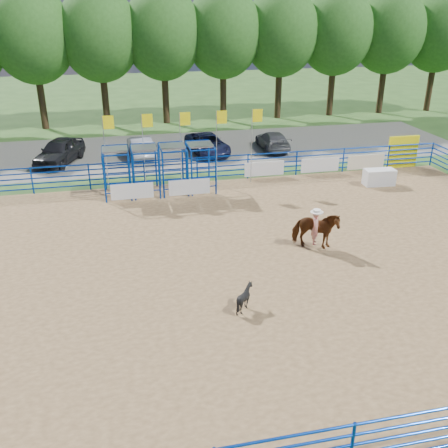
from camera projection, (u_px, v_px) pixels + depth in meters
The scene contains 13 objects.
ground at pixel (239, 263), 19.92m from camera, with size 120.00×120.00×0.00m, color #395F26.
arena_dirt at pixel (239, 263), 19.91m from camera, with size 30.00×20.00×0.02m, color olive.
gravel_strip at pixel (181, 150), 35.09m from camera, with size 40.00×10.00×0.01m, color slate.
announcer_table at pixel (379, 177), 28.20m from camera, with size 1.71×0.80×0.91m, color silver.
horse_and_rider at pixel (316, 228), 20.73m from camera, with size 2.14×1.59×2.47m.
calf at pixel (245, 298), 16.70m from camera, with size 0.72×0.81×0.90m, color black.
car_a at pixel (59, 151), 31.92m from camera, with size 1.87×4.66×1.59m, color black.
car_b at pixel (140, 146), 33.54m from camera, with size 1.39×3.99×1.31m, color #9B9EA4.
car_c at pixel (207, 144), 34.08m from camera, with size 2.17×4.70×1.31m, color #161937.
car_d at pixel (273, 140), 35.09m from camera, with size 1.72×4.24×1.23m, color #525255.
perimeter_fence at pixel (239, 246), 19.61m from camera, with size 30.10×20.10×1.50m.
chute_assembly at pixel (166, 170), 26.92m from camera, with size 19.32×2.41×4.20m.
treeline at pixel (162, 29), 40.06m from camera, with size 56.40×6.40×11.24m.
Camera 1 is at (-4.34, -17.03, 9.52)m, focal length 40.00 mm.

